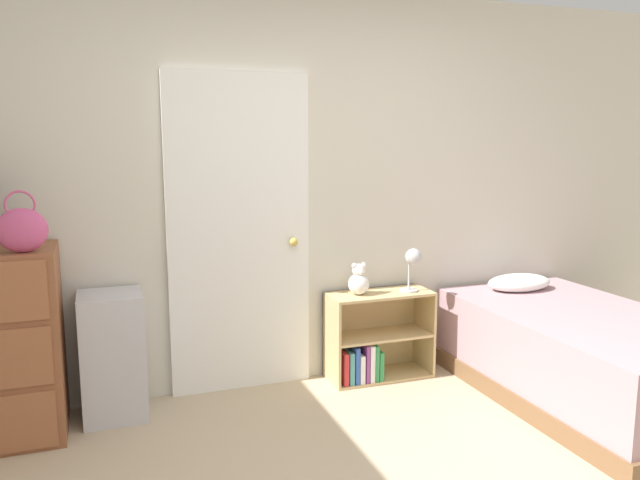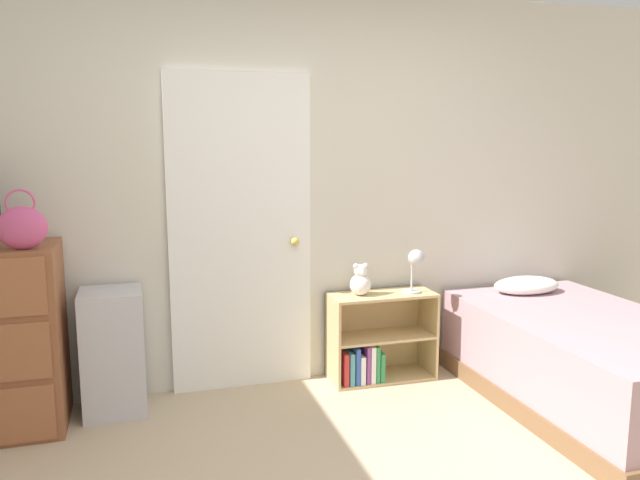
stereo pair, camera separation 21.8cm
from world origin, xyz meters
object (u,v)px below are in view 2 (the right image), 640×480
bookshelf (373,345)px  teddy_bear (360,281)px  storage_bin (113,352)px  desk_lamp (416,262)px  bed (587,361)px  handbag (22,227)px

bookshelf → teddy_bear: size_ratio=3.30×
storage_bin → desk_lamp: 1.98m
bookshelf → storage_bin: bearing=-179.0°
bookshelf → bed: size_ratio=0.39×
handbag → desk_lamp: handbag is taller
storage_bin → bed: storage_bin is taller
bookshelf → teddy_bear: teddy_bear is taller
handbag → bookshelf: size_ratio=0.45×
handbag → teddy_bear: (1.96, 0.26, -0.48)m
handbag → bed: handbag is taller
desk_lamp → bed: 1.20m
bookshelf → bed: bed is taller
desk_lamp → bed: desk_lamp is taller
handbag → desk_lamp: size_ratio=1.07×
teddy_bear → storage_bin: bearing=-179.0°
storage_bin → bookshelf: 1.66m
storage_bin → bed: (2.75, -0.72, -0.09)m
teddy_bear → bed: size_ratio=0.12×
handbag → bed: 3.31m
handbag → bookshelf: 2.27m
storage_bin → bookshelf: bearing=1.0°
handbag → teddy_bear: handbag is taller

